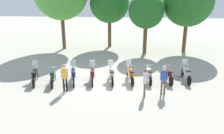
{
  "coord_description": "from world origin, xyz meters",
  "views": [
    {
      "loc": [
        1.36,
        -14.36,
        5.84
      ],
      "look_at": [
        0.0,
        0.5,
        0.9
      ],
      "focal_mm": 36.89,
      "sensor_mm": 36.0,
      "label": 1
    }
  ],
  "objects_px": {
    "motorcycle_7": "(168,74)",
    "person_1": "(145,81)",
    "motorcycle_2": "(73,75)",
    "tree_3": "(188,2)",
    "motorcycle_6": "(149,74)",
    "motorcycle_1": "(53,76)",
    "person_0": "(65,76)",
    "motorcycle_8": "(186,74)",
    "motorcycle_3": "(92,74)",
    "tree_2": "(146,11)",
    "tree_1": "(109,3)",
    "person_2": "(164,78)",
    "motorcycle_0": "(35,75)",
    "motorcycle_4": "(111,74)",
    "motorcycle_5": "(130,74)"
  },
  "relations": [
    {
      "from": "tree_1",
      "to": "tree_3",
      "type": "xyz_separation_m",
      "value": [
        7.67,
        -1.51,
        0.27
      ]
    },
    {
      "from": "motorcycle_5",
      "to": "person_1",
      "type": "xyz_separation_m",
      "value": [
        0.87,
        -2.23,
        0.46
      ]
    },
    {
      "from": "motorcycle_3",
      "to": "tree_3",
      "type": "relative_size",
      "value": 0.3
    },
    {
      "from": "person_2",
      "to": "motorcycle_4",
      "type": "bearing_deg",
      "value": -108.32
    },
    {
      "from": "motorcycle_2",
      "to": "person_0",
      "type": "height_order",
      "value": "person_0"
    },
    {
      "from": "tree_3",
      "to": "tree_2",
      "type": "bearing_deg",
      "value": -165.86
    },
    {
      "from": "motorcycle_4",
      "to": "motorcycle_7",
      "type": "xyz_separation_m",
      "value": [
        3.78,
        0.4,
        -0.01
      ]
    },
    {
      "from": "motorcycle_0",
      "to": "person_2",
      "type": "bearing_deg",
      "value": -113.42
    },
    {
      "from": "motorcycle_3",
      "to": "motorcycle_6",
      "type": "bearing_deg",
      "value": -92.86
    },
    {
      "from": "person_0",
      "to": "tree_3",
      "type": "xyz_separation_m",
      "value": [
        9.15,
        10.64,
        3.84
      ]
    },
    {
      "from": "person_1",
      "to": "motorcycle_5",
      "type": "bearing_deg",
      "value": -67.2
    },
    {
      "from": "motorcycle_7",
      "to": "person_1",
      "type": "xyz_separation_m",
      "value": [
        -1.65,
        -2.51,
        0.47
      ]
    },
    {
      "from": "motorcycle_0",
      "to": "motorcycle_8",
      "type": "distance_m",
      "value": 10.17
    },
    {
      "from": "motorcycle_4",
      "to": "motorcycle_6",
      "type": "height_order",
      "value": "motorcycle_4"
    },
    {
      "from": "motorcycle_7",
      "to": "motorcycle_2",
      "type": "bearing_deg",
      "value": 87.62
    },
    {
      "from": "motorcycle_8",
      "to": "tree_1",
      "type": "height_order",
      "value": "tree_1"
    },
    {
      "from": "motorcycle_6",
      "to": "motorcycle_7",
      "type": "bearing_deg",
      "value": -89.0
    },
    {
      "from": "motorcycle_7",
      "to": "person_1",
      "type": "relative_size",
      "value": 1.31
    },
    {
      "from": "tree_1",
      "to": "motorcycle_8",
      "type": "bearing_deg",
      "value": -57.26
    },
    {
      "from": "tree_1",
      "to": "person_0",
      "type": "bearing_deg",
      "value": -96.93
    },
    {
      "from": "motorcycle_1",
      "to": "motorcycle_5",
      "type": "bearing_deg",
      "value": -93.66
    },
    {
      "from": "motorcycle_8",
      "to": "motorcycle_3",
      "type": "bearing_deg",
      "value": 93.57
    },
    {
      "from": "tree_2",
      "to": "tree_1",
      "type": "bearing_deg",
      "value": 145.94
    },
    {
      "from": "motorcycle_4",
      "to": "tree_1",
      "type": "height_order",
      "value": "tree_1"
    },
    {
      "from": "motorcycle_2",
      "to": "tree_1",
      "type": "height_order",
      "value": "tree_1"
    },
    {
      "from": "motorcycle_3",
      "to": "motorcycle_5",
      "type": "distance_m",
      "value": 2.53
    },
    {
      "from": "motorcycle_7",
      "to": "person_2",
      "type": "distance_m",
      "value": 2.27
    },
    {
      "from": "person_2",
      "to": "tree_1",
      "type": "bearing_deg",
      "value": -150.05
    },
    {
      "from": "motorcycle_2",
      "to": "motorcycle_3",
      "type": "bearing_deg",
      "value": -95.99
    },
    {
      "from": "motorcycle_0",
      "to": "motorcycle_3",
      "type": "height_order",
      "value": "same"
    },
    {
      "from": "motorcycle_0",
      "to": "person_2",
      "type": "relative_size",
      "value": 1.22
    },
    {
      "from": "motorcycle_3",
      "to": "tree_3",
      "type": "xyz_separation_m",
      "value": [
        7.78,
        8.87,
        4.36
      ]
    },
    {
      "from": "motorcycle_7",
      "to": "person_1",
      "type": "distance_m",
      "value": 3.04
    },
    {
      "from": "motorcycle_7",
      "to": "tree_1",
      "type": "bearing_deg",
      "value": 17.83
    },
    {
      "from": "motorcycle_6",
      "to": "motorcycle_2",
      "type": "bearing_deg",
      "value": 92.22
    },
    {
      "from": "motorcycle_1",
      "to": "person_1",
      "type": "bearing_deg",
      "value": -116.35
    },
    {
      "from": "motorcycle_2",
      "to": "tree_3",
      "type": "xyz_separation_m",
      "value": [
        9.04,
        9.07,
        4.36
      ]
    },
    {
      "from": "motorcycle_5",
      "to": "person_2",
      "type": "relative_size",
      "value": 1.24
    },
    {
      "from": "motorcycle_6",
      "to": "tree_3",
      "type": "bearing_deg",
      "value": -29.6
    },
    {
      "from": "motorcycle_0",
      "to": "person_2",
      "type": "xyz_separation_m",
      "value": [
        8.27,
        -1.09,
        0.52
      ]
    },
    {
      "from": "motorcycle_0",
      "to": "motorcycle_7",
      "type": "distance_m",
      "value": 8.89
    },
    {
      "from": "motorcycle_6",
      "to": "motorcycle_8",
      "type": "bearing_deg",
      "value": -86.52
    },
    {
      "from": "motorcycle_1",
      "to": "person_0",
      "type": "xyz_separation_m",
      "value": [
        1.15,
        -1.18,
        0.53
      ]
    },
    {
      "from": "tree_3",
      "to": "motorcycle_4",
      "type": "bearing_deg",
      "value": -126.64
    },
    {
      "from": "person_0",
      "to": "tree_2",
      "type": "distance_m",
      "value": 11.36
    },
    {
      "from": "motorcycle_1",
      "to": "motorcycle_5",
      "type": "xyz_separation_m",
      "value": [
        5.04,
        0.82,
        0.01
      ]
    },
    {
      "from": "motorcycle_6",
      "to": "tree_1",
      "type": "height_order",
      "value": "tree_1"
    },
    {
      "from": "motorcycle_0",
      "to": "person_0",
      "type": "xyz_separation_m",
      "value": [
        2.42,
        -1.23,
        0.52
      ]
    },
    {
      "from": "motorcycle_7",
      "to": "tree_1",
      "type": "distance_m",
      "value": 11.77
    },
    {
      "from": "motorcycle_3",
      "to": "motorcycle_8",
      "type": "distance_m",
      "value": 6.35
    }
  ]
}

